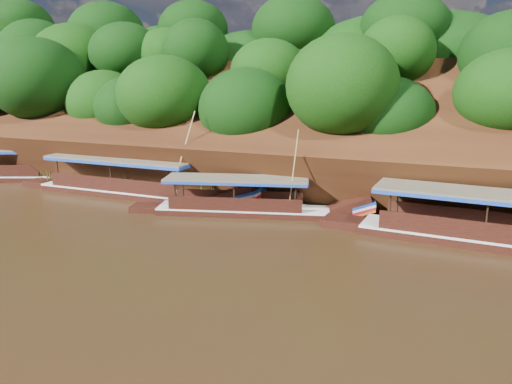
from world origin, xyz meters
TOP-DOWN VIEW (x-y plane):
  - ground at (0.00, 0.00)m, footprint 160.00×160.00m
  - riverbank at (-0.01, 22.73)m, footprint 120.00×30.06m
  - boat_1 at (-1.48, 7.53)m, footprint 13.39×5.22m
  - boat_2 at (-10.73, 8.56)m, footprint 17.22×2.89m
  - boat_3 at (-24.21, 9.35)m, footprint 14.42×7.58m
  - reeds at (-2.59, 9.38)m, footprint 50.21×2.16m

SIDE VIEW (x-z plane):
  - ground at x=0.00m, z-range 0.00..0.00m
  - boat_1 at x=-1.48m, z-range -2.39..3.44m
  - boat_3 at x=-24.21m, z-range -0.97..2.15m
  - boat_2 at x=-10.73m, z-range -2.72..3.94m
  - reeds at x=-2.59m, z-range -0.04..1.72m
  - riverbank at x=-0.01m, z-range -7.81..11.59m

